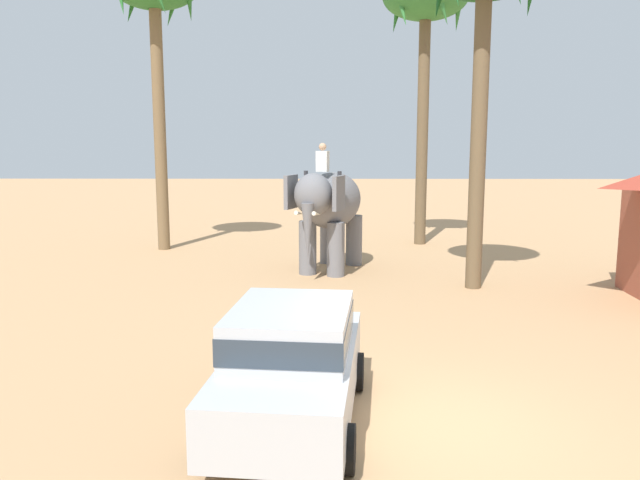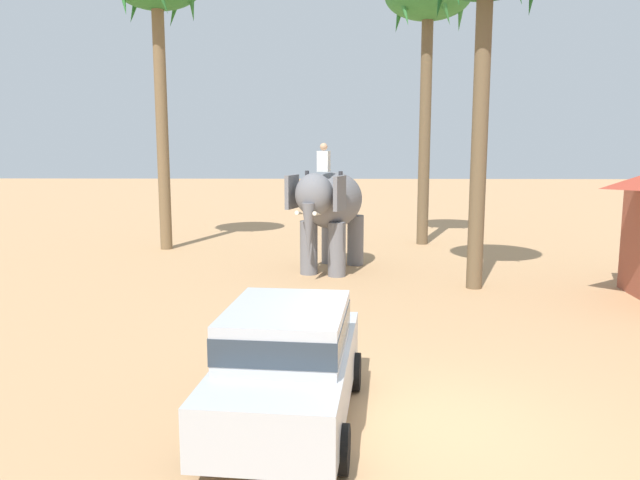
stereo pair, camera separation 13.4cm
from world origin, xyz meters
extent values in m
plane|color=tan|center=(0.00, 0.00, 0.00)|extent=(120.00, 120.00, 0.00)
cube|color=#B7BABF|center=(-1.84, 0.11, 0.68)|extent=(2.09, 4.25, 0.76)
cube|color=#B7BABF|center=(-1.85, 0.01, 1.38)|extent=(1.76, 2.24, 0.64)
cube|color=#2D3842|center=(-1.85, 0.01, 1.38)|extent=(1.78, 2.26, 0.35)
cylinder|color=black|center=(-2.56, 1.45, 0.30)|extent=(0.24, 0.61, 0.60)
cylinder|color=black|center=(-0.87, 1.29, 0.30)|extent=(0.24, 0.61, 0.60)
cylinder|color=black|center=(-2.81, -1.08, 0.30)|extent=(0.24, 0.61, 0.60)
cylinder|color=black|center=(-1.12, -1.24, 0.30)|extent=(0.24, 0.61, 0.60)
ellipsoid|color=slate|center=(-1.21, 10.86, 2.15)|extent=(2.53, 3.45, 1.70)
cylinder|color=slate|center=(-1.10, 9.84, 0.80)|extent=(0.52, 0.52, 1.60)
cylinder|color=slate|center=(-1.93, 10.13, 0.80)|extent=(0.52, 0.52, 1.60)
cylinder|color=slate|center=(-0.49, 11.59, 0.80)|extent=(0.52, 0.52, 1.60)
cylinder|color=slate|center=(-1.32, 11.88, 0.80)|extent=(0.52, 0.52, 1.60)
ellipsoid|color=slate|center=(-1.74, 9.32, 2.45)|extent=(1.37, 1.31, 1.20)
cube|color=slate|center=(-1.03, 9.18, 2.50)|extent=(0.38, 0.80, 0.96)
cube|color=slate|center=(-2.39, 9.65, 2.50)|extent=(0.38, 0.80, 0.96)
cone|color=slate|center=(-1.89, 8.90, 1.45)|extent=(0.46, 0.46, 1.60)
cone|color=beige|center=(-1.63, 8.86, 1.95)|extent=(0.30, 0.57, 0.21)
cone|color=beige|center=(-2.12, 9.03, 1.95)|extent=(0.30, 0.57, 0.21)
cube|color=white|center=(-1.49, 10.05, 3.35)|extent=(0.40, 0.34, 0.60)
sphere|color=tan|center=(-1.49, 10.05, 3.77)|extent=(0.22, 0.22, 0.22)
cylinder|color=#333338|center=(-1.00, 9.88, 2.80)|extent=(0.12, 0.12, 0.55)
cylinder|color=#333338|center=(-1.98, 10.22, 2.80)|extent=(0.12, 0.12, 0.55)
cylinder|color=brown|center=(2.26, 15.82, 4.52)|extent=(0.43, 0.43, 9.04)
cone|color=#337A38|center=(3.46, 15.82, 8.74)|extent=(0.40, 0.92, 1.64)
cone|color=#337A38|center=(2.63, 16.96, 8.74)|extent=(0.91, 0.57, 1.67)
cone|color=#337A38|center=(1.29, 16.53, 8.74)|extent=(0.73, 0.83, 1.69)
cone|color=#337A38|center=(1.29, 15.12, 8.74)|extent=(0.73, 0.83, 1.69)
cone|color=#337A38|center=(2.63, 14.68, 8.74)|extent=(0.91, 0.57, 1.67)
cylinder|color=brown|center=(2.61, 8.40, 4.08)|extent=(0.42, 0.42, 8.16)
cylinder|color=brown|center=(-7.36, 14.49, 4.59)|extent=(0.43, 0.43, 9.18)
cone|color=#286B2D|center=(-6.99, 15.63, 8.88)|extent=(0.91, 0.57, 1.67)
cone|color=#286B2D|center=(-8.33, 15.19, 8.88)|extent=(0.73, 0.83, 1.69)
camera|label=1|loc=(-1.37, -8.15, 3.89)|focal=35.01mm
camera|label=2|loc=(-1.24, -8.15, 3.89)|focal=35.01mm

